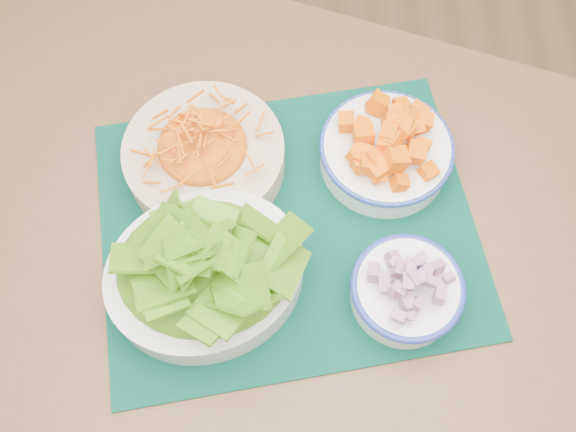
% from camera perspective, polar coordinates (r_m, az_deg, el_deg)
% --- Properties ---
extents(ground, '(4.00, 4.00, 0.00)m').
position_cam_1_polar(ground, '(1.65, 3.01, -3.50)').
color(ground, '#A57E50').
rests_on(ground, ground).
extents(table, '(1.50, 1.25, 0.75)m').
position_cam_1_polar(table, '(0.92, 1.07, -6.70)').
color(table, brown).
rests_on(table, ground).
extents(placemat, '(0.56, 0.48, 0.00)m').
position_cam_1_polar(placemat, '(0.86, 0.00, -0.90)').
color(placemat, black).
rests_on(placemat, table).
extents(carrot_bowl, '(0.26, 0.26, 0.09)m').
position_cam_1_polar(carrot_bowl, '(0.87, -7.53, 5.76)').
color(carrot_bowl, beige).
rests_on(carrot_bowl, placemat).
extents(squash_bowl, '(0.21, 0.21, 0.09)m').
position_cam_1_polar(squash_bowl, '(0.88, 8.81, 6.19)').
color(squash_bowl, white).
rests_on(squash_bowl, placemat).
extents(lettuce_bowl, '(0.31, 0.28, 0.12)m').
position_cam_1_polar(lettuce_bowl, '(0.78, -7.52, -4.51)').
color(lettuce_bowl, silver).
rests_on(lettuce_bowl, placemat).
extents(onion_bowl, '(0.14, 0.14, 0.07)m').
position_cam_1_polar(onion_bowl, '(0.80, 10.56, -6.36)').
color(onion_bowl, white).
rests_on(onion_bowl, placemat).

